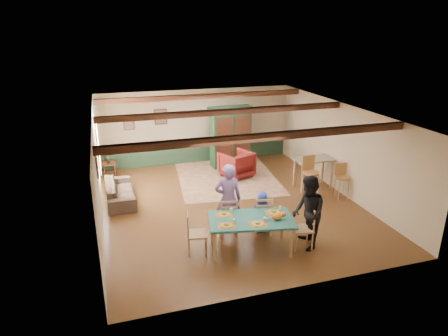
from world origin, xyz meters
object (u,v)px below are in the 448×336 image
object	(u,v)px
dining_chair_end_left	(197,233)
bar_stool_left	(311,178)
end_table	(109,170)
bar_stool_right	(342,182)
dining_table	(250,234)
person_man	(228,200)
person_woman	(308,213)
person_child	(262,212)
armoire	(230,137)
dining_chair_far_right	(262,215)
dining_chair_far_left	(228,216)
cat	(277,216)
counter_table	(313,173)
armchair	(236,164)
dining_chair_end_right	(303,228)
sofa	(120,191)
table_lamp	(108,155)

from	to	relation	value
dining_chair_end_left	bar_stool_left	xyz separation A→B (m)	(3.91, 2.00, 0.13)
end_table	bar_stool_right	distance (m)	7.47
dining_table	person_man	size ratio (longest dim) A/B	1.04
person_woman	person_child	xyz separation A→B (m)	(-0.71, 0.99, -0.34)
person_man	armoire	world-z (taller)	armoire
dining_table	dining_chair_far_right	size ratio (longest dim) A/B	1.89
dining_chair_far_left	person_woman	bearing A→B (deg)	156.43
cat	counter_table	world-z (taller)	cat
person_child	bar_stool_left	size ratio (longest dim) A/B	0.84
bar_stool_left	armchair	bearing A→B (deg)	119.09
armchair	dining_chair_far_left	bearing A→B (deg)	46.06
armoire	end_table	distance (m)	4.32
dining_chair_far_right	end_table	size ratio (longest dim) A/B	1.82
dining_chair_end_right	dining_chair_far_left	bearing A→B (deg)	-114.92
sofa	dining_chair_far_right	bearing A→B (deg)	-133.83
sofa	bar_stool_left	bearing A→B (deg)	-105.59
person_woman	cat	distance (m)	0.74
dining_chair_end_left	counter_table	world-z (taller)	dining_chair_end_left
dining_chair_far_left	bar_stool_right	xyz separation A→B (m)	(3.84, 1.10, 0.03)
dining_chair_far_right	end_table	world-z (taller)	dining_chair_far_right
dining_table	dining_chair_far_right	world-z (taller)	dining_chair_far_right
dining_table	bar_stool_right	size ratio (longest dim) A/B	1.80
dining_chair_far_left	sofa	distance (m)	3.73
dining_chair_end_right	person_woman	distance (m)	0.38
dining_chair_far_left	armoire	size ratio (longest dim) A/B	0.46
dining_chair_end_right	person_man	distance (m)	1.86
bar_stool_left	armoire	bearing A→B (deg)	107.66
dining_table	bar_stool_left	bearing A→B (deg)	39.31
bar_stool_right	table_lamp	bearing A→B (deg)	156.72
dining_table	sofa	size ratio (longest dim) A/B	0.95
armoire	armchair	bearing A→B (deg)	-100.12
dining_chair_far_left	counter_table	world-z (taller)	dining_chair_far_left
person_man	table_lamp	xyz separation A→B (m)	(-2.65, 4.73, -0.10)
dining_chair_far_right	person_woman	distance (m)	1.22
armchair	bar_stool_right	world-z (taller)	bar_stool_right
dining_chair_end_left	cat	world-z (taller)	dining_chair_end_left
counter_table	armchair	bearing A→B (deg)	140.88
dining_chair_far_right	end_table	bearing A→B (deg)	-44.04
person_woman	end_table	bearing A→B (deg)	-133.43
person_man	person_child	bearing A→B (deg)	180.00
cat	armchair	bearing A→B (deg)	93.25
end_table	dining_chair_end_left	bearing A→B (deg)	-72.33
dining_table	counter_table	bearing A→B (deg)	42.58
armchair	counter_table	size ratio (longest dim) A/B	0.83
person_child	bar_stool_left	xyz separation A→B (m)	(2.16, 1.50, 0.10)
end_table	bar_stool_right	bearing A→B (deg)	-29.83
person_man	person_woman	xyz separation A→B (m)	(1.53, -1.15, -0.04)
dining_chair_far_right	sofa	xyz separation A→B (m)	(-3.22, 3.01, -0.21)
dining_chair_far_left	end_table	world-z (taller)	dining_chair_far_left
table_lamp	bar_stool_left	xyz separation A→B (m)	(5.63, -3.39, -0.17)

